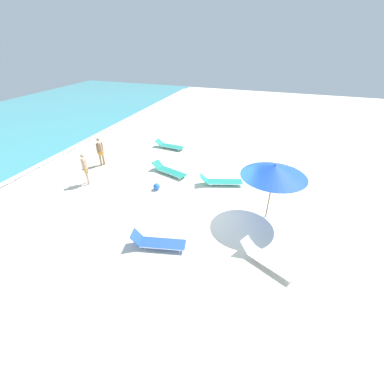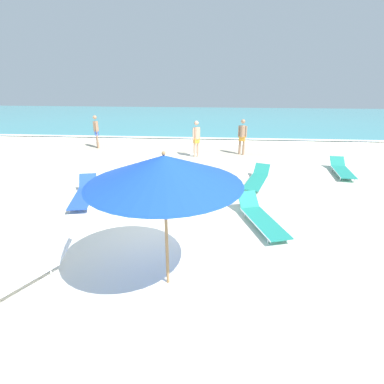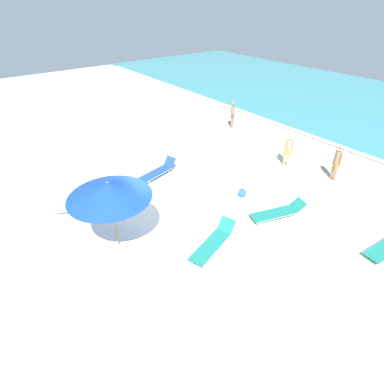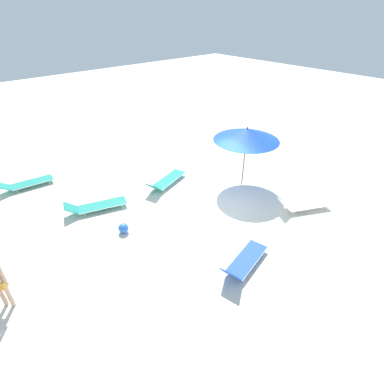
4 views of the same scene
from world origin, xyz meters
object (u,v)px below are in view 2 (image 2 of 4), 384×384
at_px(sun_lounger_near_water_left, 261,217).
at_px(sun_lounger_mid_beach_solo, 84,194).
at_px(beachgoer_strolling_adult, 96,130).
at_px(sun_lounger_under_umbrella, 21,274).
at_px(sun_lounger_near_water_right, 342,169).
at_px(beach_ball, 206,179).
at_px(beach_umbrella, 164,170).
at_px(beachgoer_wading_adult, 242,135).
at_px(sun_lounger_beside_umbrella, 257,179).
at_px(beachgoer_shoreline_child, 196,137).

bearing_deg(sun_lounger_near_water_left, sun_lounger_mid_beach_solo, 150.00).
bearing_deg(beachgoer_strolling_adult, sun_lounger_under_umbrella, 165.28).
height_order(sun_lounger_near_water_right, beach_ball, sun_lounger_near_water_right).
xyz_separation_m(sun_lounger_near_water_left, beachgoer_strolling_adult, (-7.79, 8.45, 0.79)).
xyz_separation_m(beach_umbrella, beachgoer_wading_adult, (2.16, 10.24, -1.33)).
xyz_separation_m(sun_lounger_near_water_left, beachgoer_wading_adult, (0.02, 7.61, 0.79)).
height_order(sun_lounger_under_umbrella, beach_ball, sun_lounger_under_umbrella).
bearing_deg(sun_lounger_near_water_right, beach_umbrella, -122.99).
bearing_deg(sun_lounger_beside_umbrella, beachgoer_wading_adult, 111.43).
distance_m(sun_lounger_under_umbrella, beachgoer_shoreline_child, 10.23).
distance_m(sun_lounger_near_water_left, beachgoer_shoreline_child, 7.34).
height_order(beachgoer_shoreline_child, beachgoer_strolling_adult, same).
relative_size(sun_lounger_under_umbrella, sun_lounger_beside_umbrella, 0.91).
relative_size(sun_lounger_under_umbrella, beachgoer_wading_adult, 1.22).
bearing_deg(beach_umbrella, beachgoer_strolling_adult, 117.02).
relative_size(sun_lounger_mid_beach_solo, beachgoer_strolling_adult, 1.22).
bearing_deg(sun_lounger_mid_beach_solo, beach_umbrella, -61.36).
bearing_deg(beach_ball, beachgoer_wading_adult, 70.16).
bearing_deg(beach_ball, sun_lounger_beside_umbrella, 2.97).
bearing_deg(sun_lounger_under_umbrella, sun_lounger_mid_beach_solo, 124.50).
bearing_deg(beachgoer_strolling_adult, beach_umbrella, 178.44).
distance_m(sun_lounger_mid_beach_solo, beach_ball, 4.31).
bearing_deg(beachgoer_shoreline_child, sun_lounger_near_water_left, -115.73).
height_order(sun_lounger_near_water_right, beachgoer_wading_adult, beachgoer_wading_adult).
distance_m(sun_lounger_under_umbrella, beach_ball, 6.86).
bearing_deg(sun_lounger_near_water_left, beach_ball, 99.90).
height_order(sun_lounger_under_umbrella, sun_lounger_near_water_left, sun_lounger_under_umbrella).
bearing_deg(sun_lounger_mid_beach_solo, beach_ball, 13.54).
distance_m(beach_umbrella, sun_lounger_mid_beach_solo, 5.50).
relative_size(beach_umbrella, sun_lounger_under_umbrella, 1.27).
xyz_separation_m(sun_lounger_beside_umbrella, beachgoer_strolling_adult, (-8.06, 5.26, 0.79)).
bearing_deg(sun_lounger_mid_beach_solo, beachgoer_wading_adult, 36.89).
relative_size(beach_umbrella, sun_lounger_near_water_right, 1.24).
bearing_deg(beachgoer_strolling_adult, sun_lounger_near_water_right, -136.42).
bearing_deg(sun_lounger_under_umbrella, sun_lounger_near_water_right, 68.15).
height_order(sun_lounger_under_umbrella, sun_lounger_beside_umbrella, sun_lounger_under_umbrella).
bearing_deg(sun_lounger_near_water_left, sun_lounger_beside_umbrella, 67.50).
bearing_deg(beach_ball, sun_lounger_under_umbrella, -119.56).
height_order(sun_lounger_beside_umbrella, sun_lounger_near_water_right, sun_lounger_beside_umbrella).
height_order(sun_lounger_under_umbrella, sun_lounger_near_water_right, sun_lounger_under_umbrella).
bearing_deg(sun_lounger_mid_beach_solo, sun_lounger_under_umbrella, -95.65).
bearing_deg(sun_lounger_near_water_right, sun_lounger_near_water_left, -123.09).
xyz_separation_m(sun_lounger_near_water_left, beachgoer_shoreline_child, (-2.23, 6.95, 0.79)).
relative_size(sun_lounger_beside_umbrella, sun_lounger_near_water_left, 0.99).
bearing_deg(beachgoer_wading_adult, sun_lounger_near_water_left, -69.02).
xyz_separation_m(sun_lounger_under_umbrella, beachgoer_wading_adult, (5.02, 10.49, 0.78)).
bearing_deg(sun_lounger_under_umbrella, sun_lounger_near_water_left, 57.59).
bearing_deg(sun_lounger_under_umbrella, beachgoer_wading_adult, 92.13).
distance_m(sun_lounger_beside_umbrella, beachgoer_shoreline_child, 4.58).
height_order(beachgoer_strolling_adult, beach_ball, beachgoer_strolling_adult).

